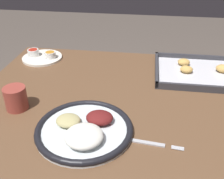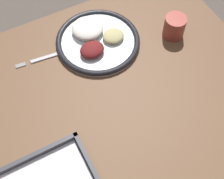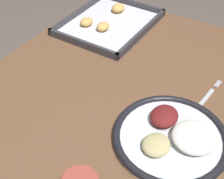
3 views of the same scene
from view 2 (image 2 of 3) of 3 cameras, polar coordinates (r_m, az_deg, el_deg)
name	(u,v)px [view 2 (image 2 of 3)]	position (r m, az deg, el deg)	size (l,w,h in m)	color
ground_plane	(108,169)	(1.70, -0.72, -14.34)	(8.00, 8.00, 0.00)	#564C44
dining_table	(106,115)	(1.10, -1.09, -4.61)	(1.07, 0.84, 0.76)	brown
dinner_plate	(97,40)	(1.11, -2.80, 9.07)	(0.30, 0.30, 0.05)	silver
fork	(47,57)	(1.10, -11.87, 5.80)	(0.20, 0.03, 0.00)	#B2B2B7
drinking_cup	(174,27)	(1.14, 11.33, 11.20)	(0.08, 0.08, 0.08)	#993D33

